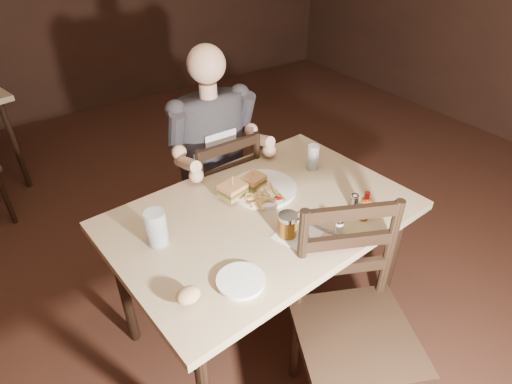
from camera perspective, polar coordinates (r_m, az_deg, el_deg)
room_shell at (r=1.65m, az=8.44°, el=15.65°), size 7.00×7.00×7.00m
main_table at (r=1.95m, az=0.83°, el=-4.36°), size 1.39×0.99×0.77m
chair_far at (r=2.54m, az=-5.56°, el=-0.77°), size 0.42×0.46×0.92m
chair_near at (r=1.83m, az=13.18°, el=-18.28°), size 0.63×0.65×0.99m
diner at (r=2.27m, az=-5.62°, el=8.07°), size 0.51×0.40×0.88m
dinner_plate at (r=2.04m, az=0.96°, el=0.34°), size 0.33×0.33×0.02m
sandwich_left at (r=1.96m, az=-3.13°, el=0.74°), size 0.13×0.12×0.10m
sandwich_right at (r=2.01m, az=-0.32°, el=1.78°), size 0.12×0.11×0.09m
fries_pile at (r=1.94m, az=0.97°, el=-0.65°), size 0.24×0.18×0.04m
ketchup_dollop at (r=1.96m, az=2.95°, el=-0.79°), size 0.05×0.05×0.01m
glass_left at (r=1.74m, az=-13.12°, el=-4.72°), size 0.09×0.09×0.16m
glass_right at (r=2.20m, az=7.59°, el=4.58°), size 0.06×0.06×0.13m
hot_sauce at (r=1.89m, az=14.36°, el=-1.79°), size 0.05×0.05×0.14m
salt_shaker at (r=1.81m, az=11.02°, el=-4.55°), size 0.04×0.04×0.06m
pepper_shaker at (r=1.97m, az=12.96°, el=-1.17°), size 0.04×0.04×0.07m
syrup_dispenser at (r=1.76m, az=4.24°, el=-4.44°), size 0.09×0.09×0.11m
napkin at (r=1.79m, az=5.59°, el=-5.71°), size 0.20×0.20×0.00m
knife at (r=1.84m, az=7.79°, el=-4.46°), size 0.09×0.19×0.00m
fork at (r=1.79m, az=6.81°, el=-5.57°), size 0.09×0.15×0.01m
side_plate at (r=1.59m, az=-2.05°, el=-11.84°), size 0.19×0.19×0.01m
bread_roll at (r=1.52m, az=-9.05°, el=-13.45°), size 0.09×0.08×0.05m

